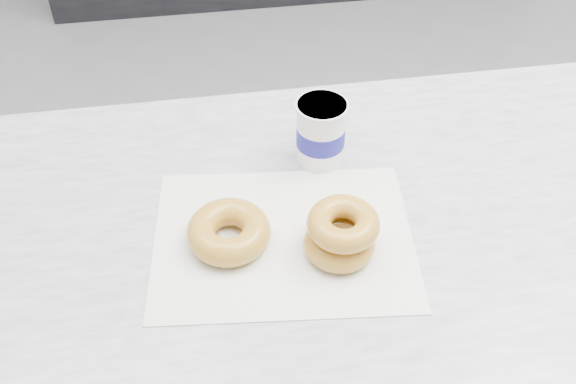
{
  "coord_description": "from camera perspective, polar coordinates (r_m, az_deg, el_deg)",
  "views": [
    {
      "loc": [
        -0.54,
        -1.12,
        1.53
      ],
      "look_at": [
        -0.44,
        -0.51,
        0.94
      ],
      "focal_mm": 40.0,
      "sensor_mm": 36.0,
      "label": 1
    }
  ],
  "objects": [
    {
      "name": "ground",
      "position": [
        1.97,
        10.58,
        -8.08
      ],
      "size": [
        5.0,
        5.0,
        0.0
      ],
      "primitive_type": "plane",
      "color": "gray",
      "rests_on": "ground"
    },
    {
      "name": "wax_paper",
      "position": [
        0.85,
        -0.42,
        -4.15
      ],
      "size": [
        0.37,
        0.29,
        0.0
      ],
      "primitive_type": "cube",
      "rotation": [
        0.0,
        0.0,
        -0.11
      ],
      "color": "silver",
      "rests_on": "counter"
    },
    {
      "name": "coffee_cup",
      "position": [
        0.93,
        2.93,
        5.35
      ],
      "size": [
        0.08,
        0.08,
        0.1
      ],
      "rotation": [
        0.0,
        0.0,
        -0.09
      ],
      "color": "white",
      "rests_on": "counter"
    },
    {
      "name": "donut_stack",
      "position": [
        0.81,
        4.75,
        -3.7
      ],
      "size": [
        0.13,
        0.13,
        0.06
      ],
      "color": "gold",
      "rests_on": "wax_paper"
    },
    {
      "name": "donut_single",
      "position": [
        0.83,
        -5.29,
        -3.53
      ],
      "size": [
        0.12,
        0.12,
        0.04
      ],
      "primitive_type": "torus",
      "rotation": [
        0.0,
        0.0,
        -0.11
      ],
      "color": "gold",
      "rests_on": "wax_paper"
    }
  ]
}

